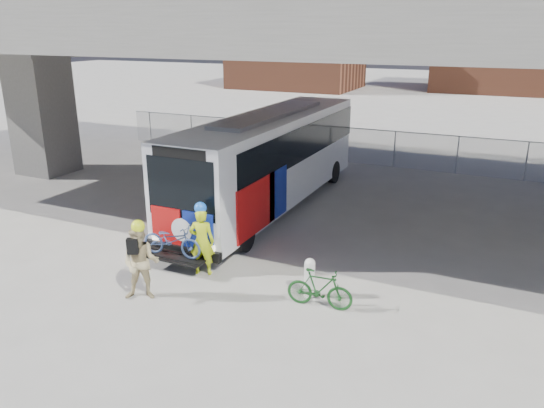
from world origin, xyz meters
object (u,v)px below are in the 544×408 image
Objects in this scene: bollard at (310,276)px; cyclist_tan at (141,262)px; bus at (271,153)px; cyclist_hivis at (202,240)px; bike_parked at (320,289)px.

bollard is 4.32m from cyclist_tan.
cyclist_hivis is at bearing -82.47° from bus.
cyclist_tan is (-3.85, -1.91, 0.44)m from bollard.
bollard is 0.61m from bike_parked.
bus is 6.01× the size of cyclist_tan.
cyclist_tan is 1.28× the size of bike_parked.
bike_parked is (4.51, -6.74, -1.60)m from bus.
cyclist_tan is 4.56m from bike_parked.
bollard is at bearing -57.16° from bus.
bike_parked is (0.43, -0.43, -0.07)m from bollard.
bollard is at bearing 0.15° from cyclist_tan.
bus is 6.05× the size of cyclist_hivis.
cyclist_tan reaches higher than cyclist_hivis.
bus is 8.27m from bike_parked.
bus reaches higher than bollard.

